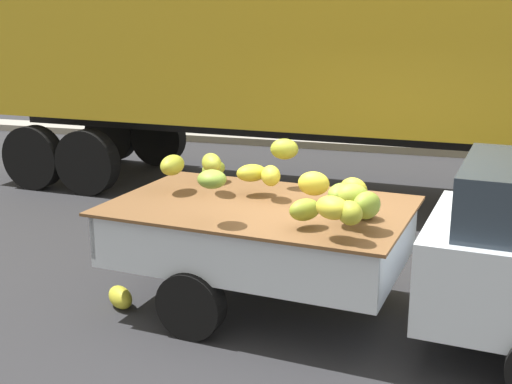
% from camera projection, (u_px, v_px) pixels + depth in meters
% --- Properties ---
extents(ground, '(220.00, 220.00, 0.00)m').
position_uv_depth(ground, '(341.00, 317.00, 6.52)').
color(ground, '#28282B').
extents(curb_strip, '(80.00, 0.80, 0.16)m').
position_uv_depth(curb_strip, '(412.00, 148.00, 14.44)').
color(curb_strip, gray).
rests_on(curb_strip, ground).
extents(pickup_truck, '(5.24, 2.31, 1.70)m').
position_uv_depth(pickup_truck, '(473.00, 251.00, 5.75)').
color(pickup_truck, silver).
rests_on(pickup_truck, ground).
extents(semi_trailer, '(12.12, 3.22, 3.95)m').
position_uv_depth(semi_trailer, '(318.00, 38.00, 10.25)').
color(semi_trailer, gold).
rests_on(semi_trailer, ground).
extents(fallen_banana_bunch_near_tailgate, '(0.42, 0.39, 0.22)m').
position_uv_depth(fallen_banana_bunch_near_tailgate, '(120.00, 297.00, 6.70)').
color(fallen_banana_bunch_near_tailgate, gold).
rests_on(fallen_banana_bunch_near_tailgate, ground).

